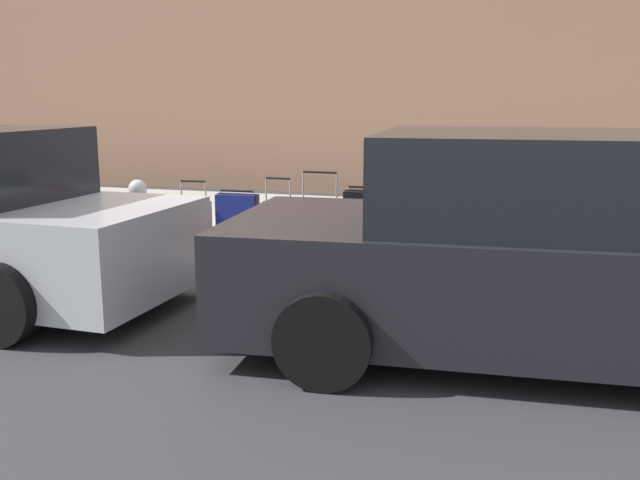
{
  "coord_description": "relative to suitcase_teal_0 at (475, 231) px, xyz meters",
  "views": [
    {
      "loc": [
        -3.51,
        6.73,
        1.86
      ],
      "look_at": [
        -1.71,
        0.48,
        0.53
      ],
      "focal_mm": 40.11,
      "sensor_mm": 36.0,
      "label": 1
    }
  ],
  "objects": [
    {
      "name": "ground_plane",
      "position": [
        3.06,
        0.58,
        -0.49
      ],
      "size": [
        40.0,
        40.0,
        0.0
      ],
      "primitive_type": "plane",
      "color": "#333335"
    },
    {
      "name": "suitcase_red_3",
      "position": [
        1.66,
        -0.01,
        -0.04
      ],
      "size": [
        0.45,
        0.21,
        0.92
      ],
      "color": "red",
      "rests_on": "sidewalk_curb"
    },
    {
      "name": "bollard_post",
      "position": [
        4.41,
        0.16,
        0.01
      ],
      "size": [
        0.16,
        0.16,
        0.71
      ],
      "primitive_type": "cylinder",
      "color": "brown",
      "rests_on": "sidewalk_curb"
    },
    {
      "name": "sidewalk_curb",
      "position": [
        3.06,
        -1.92,
        -0.42
      ],
      "size": [
        18.0,
        5.0,
        0.14
      ],
      "primitive_type": "cube",
      "color": "#ADA89E",
      "rests_on": "ground_plane"
    },
    {
      "name": "suitcase_silver_6",
      "position": [
        3.14,
        0.01,
        -0.09
      ],
      "size": [
        0.36,
        0.22,
        0.77
      ],
      "color": "#9EA0A8",
      "rests_on": "sidewalk_curb"
    },
    {
      "name": "suitcase_maroon_1",
      "position": [
        0.55,
        -0.06,
        -0.1
      ],
      "size": [
        0.46,
        0.25,
        0.56
      ],
      "color": "maroon",
      "rests_on": "sidewalk_curb"
    },
    {
      "name": "suitcase_olive_4",
      "position": [
        2.14,
        -0.04,
        -0.07
      ],
      "size": [
        0.35,
        0.23,
        0.83
      ],
      "color": "#59601E",
      "rests_on": "sidewalk_curb"
    },
    {
      "name": "suitcase_teal_0",
      "position": [
        0.0,
        0.0,
        0.0
      ],
      "size": [
        0.48,
        0.25,
        1.02
      ],
      "color": "#0F606B",
      "rests_on": "sidewalk_curb"
    },
    {
      "name": "fire_hydrant",
      "position": [
        3.84,
        0.01,
        0.04
      ],
      "size": [
        0.39,
        0.21,
        0.75
      ],
      "color": "#99999E",
      "rests_on": "sidewalk_curb"
    },
    {
      "name": "suitcase_navy_5",
      "position": [
        2.64,
        -0.06,
        -0.04
      ],
      "size": [
        0.47,
        0.21,
        0.67
      ],
      "color": "navy",
      "rests_on": "sidewalk_curb"
    },
    {
      "name": "suitcase_black_2",
      "position": [
        1.11,
        0.09,
        0.02
      ],
      "size": [
        0.49,
        0.24,
        0.79
      ],
      "color": "black",
      "rests_on": "sidewalk_curb"
    },
    {
      "name": "parking_meter",
      "position": [
        -1.21,
        -0.24,
        0.48
      ],
      "size": [
        0.12,
        0.09,
        1.27
      ],
      "color": "slate",
      "rests_on": "sidewalk_curb"
    },
    {
      "name": "parked_car_charcoal_0",
      "position": [
        -0.63,
        2.12,
        0.26
      ],
      "size": [
        4.65,
        2.32,
        1.6
      ],
      "color": "black",
      "rests_on": "ground_plane"
    }
  ]
}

